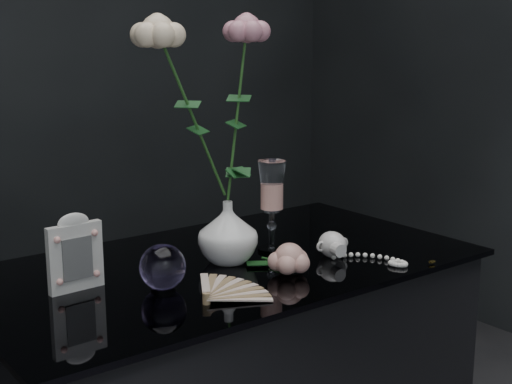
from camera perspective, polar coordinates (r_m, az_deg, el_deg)
vase at (r=1.48m, az=-2.26°, el=-3.23°), size 0.13×0.13×0.13m
wine_glass at (r=1.55m, az=1.27°, el=-1.15°), size 0.06×0.06×0.20m
picture_frame at (r=1.36m, az=-14.29°, el=-4.67°), size 0.11×0.09×0.15m
paperweight at (r=1.34m, az=-7.47°, el=-5.96°), size 0.11×0.11×0.09m
paper_fan at (r=1.27m, az=-3.98°, el=-8.41°), size 0.25×0.21×0.02m
loose_rose at (r=1.42m, az=2.69°, el=-5.34°), size 0.15×0.19×0.06m
pearl_jar at (r=1.54m, az=6.14°, el=-4.11°), size 0.23×0.23×0.06m
roses at (r=1.41m, az=-3.68°, el=7.45°), size 0.30×0.11×0.43m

